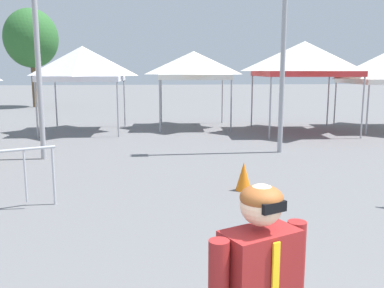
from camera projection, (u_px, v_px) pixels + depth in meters
canopy_tent_far_right at (83, 64)px, 16.12m from camera, size 3.09×3.09×3.28m
canopy_tent_center at (194, 65)px, 17.40m from camera, size 3.05×3.05×3.15m
canopy_tent_behind_left at (304, 59)px, 15.99m from camera, size 3.63×3.63×3.45m
tree_behind_tents_left at (31, 38)px, 26.90m from camera, size 3.38×3.38×6.25m
traffic_cone_near_barrier at (244, 176)px, 8.44m from camera, size 0.32×0.32×0.57m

